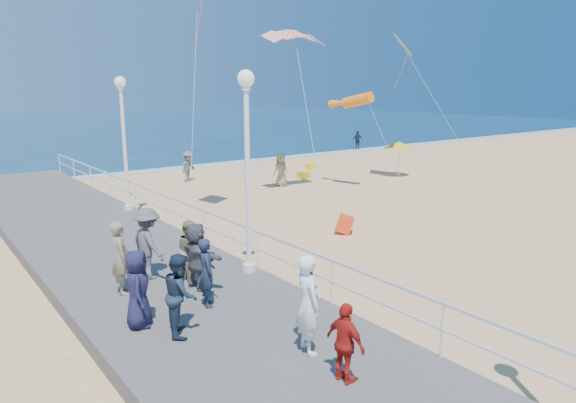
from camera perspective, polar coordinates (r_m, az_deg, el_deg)
ground at (r=17.57m, az=10.54°, el=-5.16°), size 160.00×160.00×0.00m
ocean at (r=77.36m, az=-28.11°, el=7.12°), size 160.00×90.00×0.05m
surf_line at (r=34.44m, az=-15.54°, el=3.28°), size 160.00×1.20×0.04m
boardwalk at (r=13.24m, az=-12.27°, el=-10.28°), size 5.00×44.00×0.40m
railing at (r=14.01m, az=-3.36°, el=-4.17°), size 0.05×42.00×0.55m
lamp_post_mid at (r=13.36m, az=-4.56°, el=5.57°), size 0.44×0.44×5.32m
lamp_post_far at (r=21.46m, az=-17.82°, el=7.61°), size 0.44×0.44×5.32m
woman_holding_toddler at (r=9.68m, az=2.26°, el=-11.30°), size 0.62×0.79×1.91m
toddler_held at (r=9.77m, az=2.39°, el=-9.33°), size 0.37×0.43×0.76m
spectator_0 at (r=11.84m, az=-9.00°, el=-7.77°), size 0.53×0.66×1.58m
spectator_1 at (r=13.47m, az=-10.85°, el=-5.34°), size 0.62×0.78×1.58m
spectator_2 at (r=13.77m, az=-15.28°, el=-4.52°), size 0.85×1.29×1.88m
spectator_3 at (r=8.91m, az=6.41°, el=-15.38°), size 0.38×0.84×1.41m
spectator_4 at (r=11.13m, az=-16.36°, el=-9.29°), size 0.79×0.95×1.65m
spectator_5 at (r=12.84m, az=-10.08°, el=-5.98°), size 0.65×1.59×1.67m
spectator_6 at (r=12.99m, az=-18.09°, el=-5.92°), size 0.56×0.73×1.79m
spectator_7 at (r=10.62m, az=-11.84°, el=-10.02°), size 0.92×1.01×1.68m
beach_walker_a at (r=30.06m, az=-11.04°, el=3.86°), size 1.31×1.14×1.76m
beach_walker_b at (r=45.68m, az=7.74°, el=6.77°), size 1.03×0.66×1.64m
beach_walker_c at (r=28.01m, az=-0.78°, el=3.54°), size 0.77×1.00×1.82m
box_kite at (r=19.04m, az=6.32°, el=-2.70°), size 0.88×0.89×0.74m
beach_umbrella at (r=31.72m, az=12.26°, el=6.12°), size 1.90×1.90×2.14m
beach_chair_left at (r=30.56m, az=1.70°, el=2.93°), size 0.55×0.55×0.40m
beach_chair_right at (r=34.00m, az=2.58°, el=3.89°), size 0.55×0.55×0.40m
kite_parafoil at (r=24.86m, az=0.84°, el=18.14°), size 3.31×0.94×0.65m
kite_windsock at (r=26.79m, az=7.75°, el=11.08°), size 1.04×2.85×1.12m
kite_diamond_multi at (r=29.31m, az=12.61°, el=16.60°), size 1.78×1.74×1.14m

